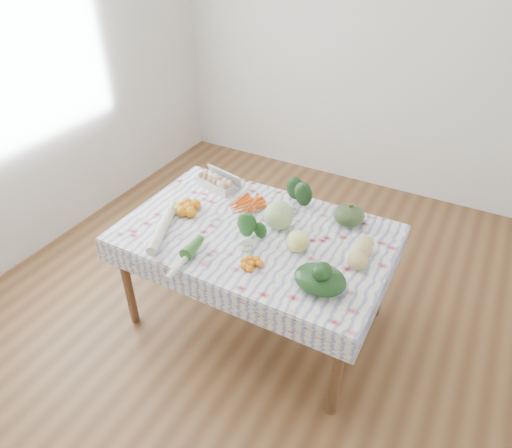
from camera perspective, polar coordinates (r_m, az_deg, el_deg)
name	(u,v)px	position (r m, az deg, el deg)	size (l,w,h in m)	color
ground	(256,317)	(3.35, 0.00, -11.51)	(4.50, 4.50, 0.00)	brown
wall_back	(376,43)	(4.52, 14.80, 21.01)	(4.00, 0.04, 2.80)	silver
dining_table	(256,242)	(2.89, 0.00, -2.29)	(1.60, 1.00, 0.75)	brown
tablecloth	(256,232)	(2.84, 0.00, -1.05)	(1.66, 1.06, 0.01)	white
egg_carton	(215,183)	(3.27, -5.10, 5.13)	(0.31, 0.12, 0.08)	#B9B9B3
carrot_bunch	(242,209)	(3.01, -1.82, 1.88)	(0.25, 0.23, 0.05)	#E5520E
kale_bunch	(295,198)	(3.02, 4.91, 3.24)	(0.18, 0.16, 0.16)	#173415
kabocha_squash	(349,215)	(2.93, 11.56, 1.08)	(0.19, 0.19, 0.13)	#344A24
cabbage	(279,215)	(2.82, 2.87, 1.08)	(0.18, 0.18, 0.18)	#9EBB73
butternut_squash	(361,253)	(2.65, 13.03, -3.50)	(0.11, 0.25, 0.11)	tan
orange_cluster	(189,208)	(3.02, -8.38, 2.05)	(0.23, 0.23, 0.08)	orange
broccoli	(248,235)	(2.72, -1.04, -1.34)	(0.16, 0.16, 0.12)	#1E501C
mandarin_cluster	(252,263)	(2.56, -0.55, -4.92)	(0.15, 0.15, 0.05)	orange
grapefruit	(298,241)	(2.66, 5.24, -2.17)	(0.13, 0.13, 0.13)	#F4F271
spinach_bag	(320,279)	(2.43, 8.01, -6.86)	(0.28, 0.23, 0.12)	black
daikon	(162,230)	(2.86, -11.70, -0.70)	(0.07, 0.07, 0.46)	silver
leek	(185,259)	(2.63, -8.90, -4.38)	(0.04, 0.04, 0.36)	beige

